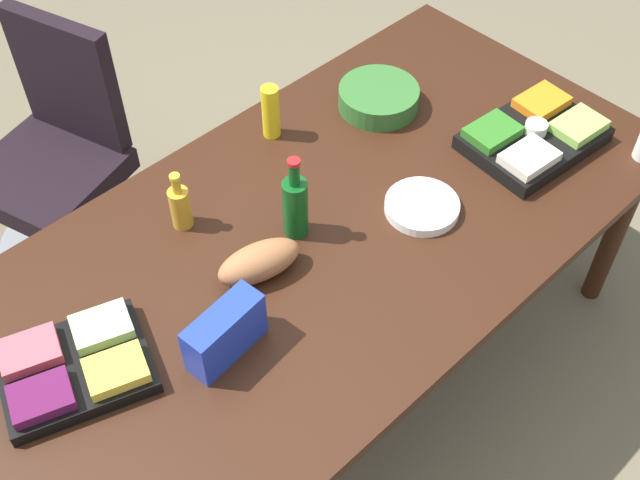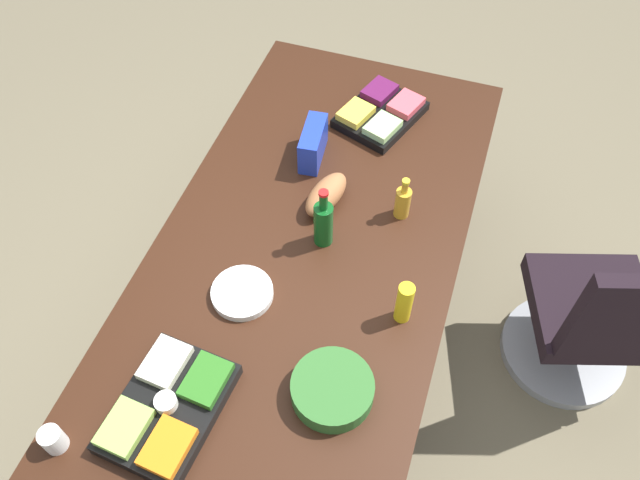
{
  "view_description": "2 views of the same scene",
  "coord_description": "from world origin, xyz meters",
  "px_view_note": "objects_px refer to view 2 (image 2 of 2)",
  "views": [
    {
      "loc": [
        1.04,
        1.1,
        2.48
      ],
      "look_at": [
        0.03,
        0.05,
        0.81
      ],
      "focal_mm": 44.72,
      "sensor_mm": 36.0,
      "label": 1
    },
    {
      "loc": [
        -1.34,
        -0.49,
        2.71
      ],
      "look_at": [
        0.0,
        -0.04,
        0.81
      ],
      "focal_mm": 35.95,
      "sensor_mm": 36.0,
      "label": 2
    }
  ],
  "objects_px": {
    "wine_bottle": "(323,223)",
    "veggie_tray": "(168,407)",
    "paper_cup": "(53,440)",
    "paper_plate_stack": "(242,293)",
    "mustard_bottle": "(404,303)",
    "fruit_platter": "(381,113)",
    "office_chair": "(590,325)",
    "salad_bowl": "(332,389)",
    "conference_table": "(309,254)",
    "dressing_bottle": "(403,202)",
    "chip_bag_blue": "(313,144)",
    "bread_loaf": "(327,195)"
  },
  "relations": [
    {
      "from": "conference_table",
      "to": "paper_plate_stack",
      "type": "bearing_deg",
      "value": 152.84
    },
    {
      "from": "dressing_bottle",
      "to": "mustard_bottle",
      "type": "bearing_deg",
      "value": -165.54
    },
    {
      "from": "conference_table",
      "to": "veggie_tray",
      "type": "relative_size",
      "value": 5.04
    },
    {
      "from": "paper_cup",
      "to": "chip_bag_blue",
      "type": "bearing_deg",
      "value": -13.96
    },
    {
      "from": "office_chair",
      "to": "chip_bag_blue",
      "type": "distance_m",
      "value": 1.37
    },
    {
      "from": "wine_bottle",
      "to": "veggie_tray",
      "type": "height_order",
      "value": "wine_bottle"
    },
    {
      "from": "conference_table",
      "to": "wine_bottle",
      "type": "relative_size",
      "value": 8.09
    },
    {
      "from": "conference_table",
      "to": "bread_loaf",
      "type": "bearing_deg",
      "value": -0.94
    },
    {
      "from": "mustard_bottle",
      "to": "bread_loaf",
      "type": "distance_m",
      "value": 0.57
    },
    {
      "from": "office_chair",
      "to": "paper_plate_stack",
      "type": "relative_size",
      "value": 4.33
    },
    {
      "from": "wine_bottle",
      "to": "chip_bag_blue",
      "type": "xyz_separation_m",
      "value": [
        0.4,
        0.18,
        -0.03
      ]
    },
    {
      "from": "mustard_bottle",
      "to": "paper_plate_stack",
      "type": "height_order",
      "value": "mustard_bottle"
    },
    {
      "from": "paper_cup",
      "to": "salad_bowl",
      "type": "height_order",
      "value": "paper_cup"
    },
    {
      "from": "veggie_tray",
      "to": "paper_cup",
      "type": "bearing_deg",
      "value": 126.58
    },
    {
      "from": "mustard_bottle",
      "to": "paper_plate_stack",
      "type": "relative_size",
      "value": 0.83
    },
    {
      "from": "office_chair",
      "to": "fruit_platter",
      "type": "xyz_separation_m",
      "value": [
        0.5,
        1.07,
        0.44
      ]
    },
    {
      "from": "paper_cup",
      "to": "wine_bottle",
      "type": "relative_size",
      "value": 0.33
    },
    {
      "from": "mustard_bottle",
      "to": "wine_bottle",
      "type": "distance_m",
      "value": 0.43
    },
    {
      "from": "dressing_bottle",
      "to": "chip_bag_blue",
      "type": "xyz_separation_m",
      "value": [
        0.18,
        0.42,
        0.0
      ]
    },
    {
      "from": "veggie_tray",
      "to": "chip_bag_blue",
      "type": "relative_size",
      "value": 2.02
    },
    {
      "from": "paper_cup",
      "to": "salad_bowl",
      "type": "xyz_separation_m",
      "value": [
        0.42,
        -0.74,
        -0.01
      ]
    },
    {
      "from": "conference_table",
      "to": "paper_plate_stack",
      "type": "xyz_separation_m",
      "value": [
        -0.29,
        0.15,
        0.08
      ]
    },
    {
      "from": "conference_table",
      "to": "wine_bottle",
      "type": "height_order",
      "value": "wine_bottle"
    },
    {
      "from": "paper_cup",
      "to": "paper_plate_stack",
      "type": "bearing_deg",
      "value": -26.0
    },
    {
      "from": "mustard_bottle",
      "to": "wine_bottle",
      "type": "height_order",
      "value": "wine_bottle"
    },
    {
      "from": "mustard_bottle",
      "to": "chip_bag_blue",
      "type": "height_order",
      "value": "mustard_bottle"
    },
    {
      "from": "mustard_bottle",
      "to": "veggie_tray",
      "type": "height_order",
      "value": "mustard_bottle"
    },
    {
      "from": "dressing_bottle",
      "to": "bread_loaf",
      "type": "height_order",
      "value": "dressing_bottle"
    },
    {
      "from": "dressing_bottle",
      "to": "paper_plate_stack",
      "type": "xyz_separation_m",
      "value": [
        -0.54,
        0.44,
        -0.06
      ]
    },
    {
      "from": "office_chair",
      "to": "bread_loaf",
      "type": "bearing_deg",
      "value": 92.02
    },
    {
      "from": "wine_bottle",
      "to": "chip_bag_blue",
      "type": "distance_m",
      "value": 0.44
    },
    {
      "from": "paper_cup",
      "to": "office_chair",
      "type": "bearing_deg",
      "value": -53.16
    },
    {
      "from": "chip_bag_blue",
      "to": "conference_table",
      "type": "bearing_deg",
      "value": -163.34
    },
    {
      "from": "conference_table",
      "to": "chip_bag_blue",
      "type": "distance_m",
      "value": 0.47
    },
    {
      "from": "dressing_bottle",
      "to": "salad_bowl",
      "type": "relative_size",
      "value": 0.73
    },
    {
      "from": "conference_table",
      "to": "dressing_bottle",
      "type": "bearing_deg",
      "value": -49.62
    },
    {
      "from": "conference_table",
      "to": "mustard_bottle",
      "type": "relative_size",
      "value": 12.24
    },
    {
      "from": "bread_loaf",
      "to": "wine_bottle",
      "type": "distance_m",
      "value": 0.19
    },
    {
      "from": "mustard_bottle",
      "to": "fruit_platter",
      "type": "bearing_deg",
      "value": 19.56
    },
    {
      "from": "mustard_bottle",
      "to": "wine_bottle",
      "type": "bearing_deg",
      "value": 57.82
    },
    {
      "from": "salad_bowl",
      "to": "veggie_tray",
      "type": "bearing_deg",
      "value": 114.82
    },
    {
      "from": "paper_cup",
      "to": "chip_bag_blue",
      "type": "height_order",
      "value": "chip_bag_blue"
    },
    {
      "from": "wine_bottle",
      "to": "chip_bag_blue",
      "type": "height_order",
      "value": "wine_bottle"
    },
    {
      "from": "bread_loaf",
      "to": "mustard_bottle",
      "type": "bearing_deg",
      "value": -135.03
    },
    {
      "from": "chip_bag_blue",
      "to": "dressing_bottle",
      "type": "bearing_deg",
      "value": -113.43
    },
    {
      "from": "salad_bowl",
      "to": "paper_plate_stack",
      "type": "xyz_separation_m",
      "value": [
        0.25,
        0.42,
        -0.02
      ]
    },
    {
      "from": "paper_plate_stack",
      "to": "chip_bag_blue",
      "type": "height_order",
      "value": "chip_bag_blue"
    },
    {
      "from": "chip_bag_blue",
      "to": "wine_bottle",
      "type": "bearing_deg",
      "value": -156.17
    },
    {
      "from": "fruit_platter",
      "to": "chip_bag_blue",
      "type": "relative_size",
      "value": 1.97
    },
    {
      "from": "dressing_bottle",
      "to": "chip_bag_blue",
      "type": "relative_size",
      "value": 0.88
    }
  ]
}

